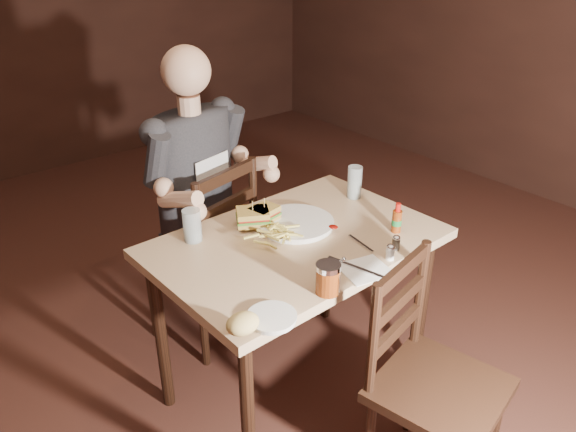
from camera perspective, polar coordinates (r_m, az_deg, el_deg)
room_shell at (r=1.66m, az=-0.97°, el=11.57°), size 7.00×7.00×7.00m
main_table at (r=2.23m, az=0.82°, el=-4.38°), size 1.11×0.75×0.77m
chair_far at (r=2.71m, az=-8.97°, el=-3.58°), size 0.53×0.56×0.94m
chair_near at (r=2.07m, az=15.20°, el=-16.60°), size 0.49×0.52×0.88m
diner at (r=2.47m, az=-8.98°, el=5.84°), size 0.63×0.54×0.95m
dinner_plate at (r=2.27m, az=0.76°, el=-0.81°), size 0.31×0.31×0.02m
sandwich_left at (r=2.24m, az=-3.61°, el=0.43°), size 0.16×0.15×0.11m
sandwich_right at (r=2.26m, az=-2.42°, el=0.63°), size 0.12×0.11×0.10m
fries_pile at (r=2.15m, az=-1.36°, el=-1.79°), size 0.25×0.18×0.04m
ketchup_dollop at (r=2.23m, az=4.62°, el=-1.12°), size 0.04×0.04×0.01m
glass_left at (r=2.17m, az=-9.71°, el=-0.96°), size 0.07×0.07×0.13m
glass_right at (r=2.51m, az=6.78°, el=3.44°), size 0.07×0.07×0.15m
hot_sauce at (r=2.25m, az=11.02°, el=-0.17°), size 0.04×0.04×0.12m
salt_shaker at (r=2.07m, az=10.35°, el=-3.66°), size 0.03×0.03×0.06m
pepper_shaker at (r=2.14m, az=10.92°, el=-2.70°), size 0.03×0.03×0.05m
syrup_dispenser at (r=1.85m, az=4.08°, el=-6.35°), size 0.09×0.09×0.11m
napkin at (r=2.01m, az=7.84°, el=-5.44°), size 0.20×0.19×0.00m
knife at (r=2.01m, az=6.94°, el=-5.20°), size 0.07×0.23×0.01m
fork at (r=2.16m, az=7.41°, el=-2.76°), size 0.03×0.15×0.00m
side_plate at (r=1.76m, az=-1.67°, el=-10.35°), size 0.16×0.16×0.01m
bread_roll at (r=1.68m, az=-4.63°, el=-10.83°), size 0.11×0.09×0.06m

